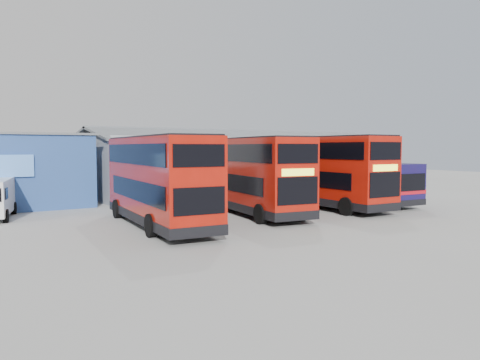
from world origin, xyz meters
TOP-DOWN VIEW (x-y plane):
  - ground_plane at (0.00, 0.00)m, footprint 120.00×120.00m
  - maintenance_shed at (8.00, 20.00)m, footprint 30.50×12.00m
  - double_decker_left at (-7.52, 4.53)m, footprint 3.73×11.40m
  - double_decker_centre at (-0.80, 5.74)m, footprint 4.35×11.51m
  - double_decker_right at (5.09, 5.68)m, footprint 3.45×11.73m
  - single_decker_blue at (9.09, 6.52)m, footprint 3.44×11.48m

SIDE VIEW (x-z plane):
  - ground_plane at x=0.00m, z-range 0.00..0.00m
  - single_decker_blue at x=9.09m, z-range -0.01..3.06m
  - double_decker_left at x=-7.52m, z-range -0.01..4.73m
  - double_decker_centre at x=-0.80m, z-range -0.01..4.75m
  - double_decker_right at x=5.09m, z-range -0.01..4.89m
  - maintenance_shed at x=8.00m, z-range -0.34..5.55m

